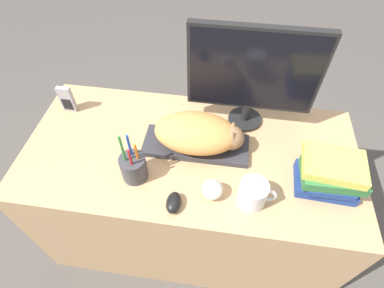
{
  "coord_description": "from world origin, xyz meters",
  "views": [
    {
      "loc": [
        0.12,
        -0.41,
        1.65
      ],
      "look_at": [
        0.01,
        0.31,
        0.76
      ],
      "focal_mm": 28.0,
      "sensor_mm": 36.0,
      "label": 1
    }
  ],
  "objects_px": {
    "pen_cup": "(134,167)",
    "baseball": "(212,190)",
    "computer_mouse": "(174,203)",
    "phone": "(67,100)",
    "monitor": "(253,74)",
    "cat": "(200,133)",
    "book_stack": "(330,175)",
    "keyboard": "(196,145)",
    "coffee_mug": "(253,194)"
  },
  "relations": [
    {
      "from": "computer_mouse",
      "to": "book_stack",
      "type": "height_order",
      "value": "book_stack"
    },
    {
      "from": "coffee_mug",
      "to": "baseball",
      "type": "distance_m",
      "value": 0.14
    },
    {
      "from": "cat",
      "to": "book_stack",
      "type": "distance_m",
      "value": 0.49
    },
    {
      "from": "cat",
      "to": "book_stack",
      "type": "xyz_separation_m",
      "value": [
        0.47,
        -0.11,
        -0.02
      ]
    },
    {
      "from": "book_stack",
      "to": "monitor",
      "type": "bearing_deg",
      "value": 135.51
    },
    {
      "from": "computer_mouse",
      "to": "phone",
      "type": "bearing_deg",
      "value": 143.54
    },
    {
      "from": "pen_cup",
      "to": "coffee_mug",
      "type": "bearing_deg",
      "value": -5.78
    },
    {
      "from": "keyboard",
      "to": "phone",
      "type": "relative_size",
      "value": 3.29
    },
    {
      "from": "cat",
      "to": "phone",
      "type": "bearing_deg",
      "value": 167.53
    },
    {
      "from": "pen_cup",
      "to": "monitor",
      "type": "bearing_deg",
      "value": 41.26
    },
    {
      "from": "computer_mouse",
      "to": "coffee_mug",
      "type": "distance_m",
      "value": 0.28
    },
    {
      "from": "keyboard",
      "to": "pen_cup",
      "type": "relative_size",
      "value": 1.83
    },
    {
      "from": "monitor",
      "to": "baseball",
      "type": "bearing_deg",
      "value": -104.86
    },
    {
      "from": "keyboard",
      "to": "baseball",
      "type": "bearing_deg",
      "value": -67.61
    },
    {
      "from": "monitor",
      "to": "baseball",
      "type": "height_order",
      "value": "monitor"
    },
    {
      "from": "monitor",
      "to": "book_stack",
      "type": "xyz_separation_m",
      "value": [
        0.3,
        -0.29,
        -0.18
      ]
    },
    {
      "from": "monitor",
      "to": "coffee_mug",
      "type": "bearing_deg",
      "value": -84.4
    },
    {
      "from": "book_stack",
      "to": "computer_mouse",
      "type": "bearing_deg",
      "value": -163.43
    },
    {
      "from": "cat",
      "to": "computer_mouse",
      "type": "relative_size",
      "value": 4.17
    },
    {
      "from": "computer_mouse",
      "to": "phone",
      "type": "distance_m",
      "value": 0.68
    },
    {
      "from": "computer_mouse",
      "to": "baseball",
      "type": "distance_m",
      "value": 0.14
    },
    {
      "from": "keyboard",
      "to": "computer_mouse",
      "type": "height_order",
      "value": "computer_mouse"
    },
    {
      "from": "coffee_mug",
      "to": "cat",
      "type": "bearing_deg",
      "value": 135.17
    },
    {
      "from": "cat",
      "to": "coffee_mug",
      "type": "distance_m",
      "value": 0.3
    },
    {
      "from": "keyboard",
      "to": "coffee_mug",
      "type": "relative_size",
      "value": 3.18
    },
    {
      "from": "coffee_mug",
      "to": "baseball",
      "type": "bearing_deg",
      "value": 179.29
    },
    {
      "from": "monitor",
      "to": "phone",
      "type": "distance_m",
      "value": 0.8
    },
    {
      "from": "keyboard",
      "to": "phone",
      "type": "distance_m",
      "value": 0.6
    },
    {
      "from": "pen_cup",
      "to": "baseball",
      "type": "bearing_deg",
      "value": -8.22
    },
    {
      "from": "keyboard",
      "to": "cat",
      "type": "xyz_separation_m",
      "value": [
        0.01,
        -0.0,
        0.08
      ]
    },
    {
      "from": "computer_mouse",
      "to": "coffee_mug",
      "type": "height_order",
      "value": "coffee_mug"
    },
    {
      "from": "coffee_mug",
      "to": "baseball",
      "type": "xyz_separation_m",
      "value": [
        -0.14,
        0.0,
        -0.01
      ]
    },
    {
      "from": "coffee_mug",
      "to": "baseball",
      "type": "relative_size",
      "value": 1.77
    },
    {
      "from": "keyboard",
      "to": "pen_cup",
      "type": "height_order",
      "value": "pen_cup"
    },
    {
      "from": "keyboard",
      "to": "baseball",
      "type": "height_order",
      "value": "baseball"
    },
    {
      "from": "keyboard",
      "to": "phone",
      "type": "xyz_separation_m",
      "value": [
        -0.59,
        0.13,
        0.05
      ]
    },
    {
      "from": "keyboard",
      "to": "book_stack",
      "type": "distance_m",
      "value": 0.5
    },
    {
      "from": "cat",
      "to": "coffee_mug",
      "type": "bearing_deg",
      "value": -44.83
    },
    {
      "from": "pen_cup",
      "to": "keyboard",
      "type": "bearing_deg",
      "value": 39.38
    },
    {
      "from": "phone",
      "to": "pen_cup",
      "type": "bearing_deg",
      "value": -38.28
    },
    {
      "from": "baseball",
      "to": "book_stack",
      "type": "height_order",
      "value": "book_stack"
    },
    {
      "from": "computer_mouse",
      "to": "cat",
      "type": "bearing_deg",
      "value": 78.57
    },
    {
      "from": "keyboard",
      "to": "cat",
      "type": "height_order",
      "value": "cat"
    },
    {
      "from": "computer_mouse",
      "to": "coffee_mug",
      "type": "relative_size",
      "value": 0.63
    },
    {
      "from": "book_stack",
      "to": "phone",
      "type": "bearing_deg",
      "value": 167.04
    },
    {
      "from": "keyboard",
      "to": "monitor",
      "type": "bearing_deg",
      "value": 43.17
    },
    {
      "from": "computer_mouse",
      "to": "book_stack",
      "type": "xyz_separation_m",
      "value": [
        0.53,
        0.16,
        0.05
      ]
    },
    {
      "from": "keyboard",
      "to": "computer_mouse",
      "type": "xyz_separation_m",
      "value": [
        -0.04,
        -0.27,
        0.01
      ]
    },
    {
      "from": "keyboard",
      "to": "phone",
      "type": "bearing_deg",
      "value": 167.23
    },
    {
      "from": "computer_mouse",
      "to": "baseball",
      "type": "bearing_deg",
      "value": 25.49
    }
  ]
}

